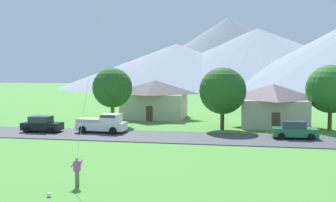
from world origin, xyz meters
TOP-DOWN VIEW (x-y plane):
  - road_strip at (0.00, 28.23)m, footprint 160.00×6.70m
  - mountain_far_west_ridge at (-22.01, 150.81)m, footprint 98.97×98.97m
  - mountain_central_ridge at (12.31, 163.56)m, footprint 125.34×125.34m
  - mountain_west_ridge at (-0.57, 177.71)m, footprint 106.00×106.00m
  - house_leftmost at (7.63, 38.60)m, footprint 8.10×8.32m
  - house_left_center at (-8.07, 43.55)m, footprint 9.06×7.53m
  - tree_near_left at (13.57, 35.97)m, footprint 5.39×5.39m
  - tree_center at (-11.54, 35.31)m, footprint 4.84×4.84m
  - tree_right_of_center at (1.74, 34.08)m, footprint 5.24×5.24m
  - parked_car_green_mid_west at (8.82, 29.47)m, footprint 4.25×2.18m
  - parked_car_black_east_end at (-17.30, 28.80)m, footprint 4.21×2.10m
  - pickup_truck_white_west_side at (-10.72, 29.57)m, footprint 5.28×2.50m
  - soccer_ball at (-6.28, 9.49)m, footprint 0.24×0.24m

SIDE VIEW (x-z plane):
  - road_strip at x=0.00m, z-range 0.00..0.08m
  - soccer_ball at x=-6.28m, z-range 0.00..0.24m
  - parked_car_green_mid_west at x=8.82m, z-range 0.03..1.71m
  - parked_car_black_east_end at x=-17.30m, z-range 0.03..1.71m
  - pickup_truck_white_west_side at x=-10.72m, z-range 0.06..2.06m
  - house_leftmost at x=7.63m, z-range 0.09..5.14m
  - house_left_center at x=-8.07m, z-range 0.10..5.43m
  - tree_right_of_center at x=1.74m, z-range 0.88..7.90m
  - tree_center at x=-11.54m, z-range 1.08..8.10m
  - tree_near_left at x=13.57m, z-range 0.95..8.25m
  - mountain_far_west_ridge at x=-22.01m, z-range 0.00..18.47m
  - mountain_central_ridge at x=12.31m, z-range 0.00..25.73m
  - mountain_west_ridge at x=-0.57m, z-range 0.00..33.18m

